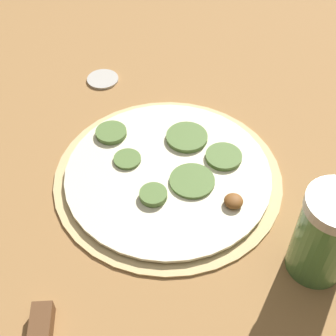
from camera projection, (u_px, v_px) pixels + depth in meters
ground_plane at (168, 177)px, 0.57m from camera, size 3.00×3.00×0.00m
pizza at (169, 173)px, 0.57m from camera, size 0.28×0.28×0.02m
spice_jar at (326, 235)px, 0.45m from camera, size 0.06×0.06×0.11m
loose_cap at (103, 78)px, 0.70m from camera, size 0.05×0.05×0.01m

